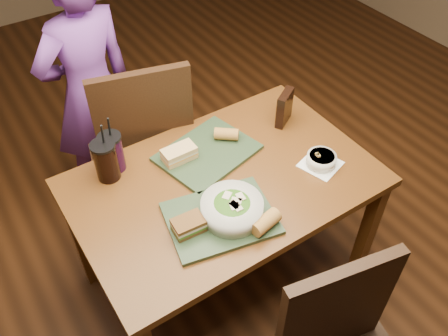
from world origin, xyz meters
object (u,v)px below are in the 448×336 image
(tray_near, at_px, (221,218))
(tray_far, at_px, (207,153))
(chip_bag, at_px, (285,108))
(baguette_near, at_px, (266,222))
(cup_berry, at_px, (112,152))
(dining_table, at_px, (224,194))
(diner, at_px, (91,92))
(cup_cola, at_px, (106,161))
(chair_far, at_px, (139,141))
(baguette_far, at_px, (226,134))
(salad_bowl, at_px, (232,208))
(sandwich_far, at_px, (179,154))
(sandwich_near, at_px, (189,225))
(soup_bowl, at_px, (321,160))

(tray_near, bearing_deg, tray_far, 65.97)
(chip_bag, bearing_deg, tray_far, 148.58)
(baguette_near, relative_size, cup_berry, 0.44)
(dining_table, distance_m, baguette_near, 0.35)
(diner, height_order, tray_near, diner)
(tray_near, relative_size, baguette_near, 3.42)
(cup_cola, bearing_deg, diner, 75.24)
(dining_table, bearing_deg, chip_bag, 20.59)
(dining_table, bearing_deg, chair_far, 103.01)
(baguette_far, bearing_deg, tray_near, -126.26)
(diner, height_order, cup_berry, diner)
(tray_near, distance_m, salad_bowl, 0.07)
(dining_table, bearing_deg, salad_bowl, -114.84)
(diner, distance_m, baguette_far, 0.83)
(sandwich_far, bearing_deg, sandwich_near, -114.35)
(baguette_far, bearing_deg, sandwich_near, -138.57)
(cup_cola, bearing_deg, tray_near, -59.81)
(soup_bowl, xyz_separation_m, chip_bag, (0.05, 0.33, 0.05))
(dining_table, xyz_separation_m, cup_berry, (-0.36, 0.33, 0.18))
(chair_far, xyz_separation_m, tray_far, (0.16, -0.42, 0.16))
(salad_bowl, distance_m, soup_bowl, 0.50)
(cup_berry, bearing_deg, baguette_near, -61.92)
(soup_bowl, bearing_deg, dining_table, 158.88)
(sandwich_near, xyz_separation_m, chip_bag, (0.73, 0.34, 0.04))
(dining_table, distance_m, tray_near, 0.24)
(tray_far, bearing_deg, chair_far, 111.13)
(sandwich_far, height_order, cup_berry, cup_berry)
(chair_far, xyz_separation_m, baguette_near, (0.12, -0.91, 0.20))
(diner, height_order, baguette_far, diner)
(chip_bag, bearing_deg, diner, 101.21)
(sandwich_near, bearing_deg, chip_bag, 24.87)
(diner, xyz_separation_m, cup_berry, (-0.13, -0.61, 0.10))
(dining_table, xyz_separation_m, baguette_near, (-0.02, -0.32, 0.14))
(baguette_near, xyz_separation_m, chip_bag, (0.48, 0.49, 0.04))
(sandwich_far, bearing_deg, salad_bowl, -87.95)
(chair_far, xyz_separation_m, salad_bowl, (0.05, -0.79, 0.21))
(chair_far, relative_size, sandwich_far, 7.21)
(dining_table, distance_m, sandwich_far, 0.27)
(diner, relative_size, baguette_near, 12.12)
(salad_bowl, bearing_deg, baguette_far, 59.24)
(tray_near, distance_m, chip_bag, 0.70)
(chair_far, distance_m, chip_bag, 0.77)
(soup_bowl, bearing_deg, cup_berry, 147.85)
(chair_far, relative_size, salad_bowl, 4.37)
(sandwich_far, xyz_separation_m, baguette_far, (0.25, -0.00, -0.00))
(dining_table, height_order, sandwich_near, sandwich_near)
(baguette_near, bearing_deg, tray_near, 129.87)
(dining_table, relative_size, baguette_far, 11.66)
(cup_berry, bearing_deg, dining_table, -42.11)
(soup_bowl, height_order, cup_cola, cup_cola)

